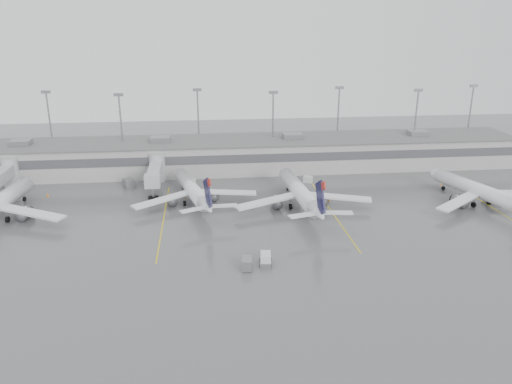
{
  "coord_description": "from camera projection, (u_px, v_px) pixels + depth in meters",
  "views": [
    {
      "loc": [
        -9.16,
        -71.62,
        38.11
      ],
      "look_at": [
        1.42,
        24.0,
        5.0
      ],
      "focal_mm": 35.0,
      "sensor_mm": 36.0,
      "label": 1
    }
  ],
  "objects": [
    {
      "name": "jet_mid_right",
      "position": [
        301.0,
        193.0,
        106.32
      ],
      "size": [
        29.91,
        33.61,
        10.87
      ],
      "rotation": [
        0.0,
        0.0,
        0.07
      ],
      "color": "white",
      "rests_on": "ground"
    },
    {
      "name": "cone_a",
      "position": [
        48.0,
        195.0,
        114.02
      ],
      "size": [
        0.5,
        0.5,
        0.8
      ],
      "primitive_type": "cone",
      "color": "orange",
      "rests_on": "ground"
    },
    {
      "name": "gse_uld_c",
      "position": [
        308.0,
        179.0,
        123.92
      ],
      "size": [
        2.56,
        2.21,
        1.53
      ],
      "primitive_type": "cube",
      "rotation": [
        0.0,
        0.0,
        -0.43
      ],
      "color": "silver",
      "rests_on": "ground"
    },
    {
      "name": "jet_mid_left",
      "position": [
        193.0,
        190.0,
        108.68
      ],
      "size": [
        26.8,
        30.41,
        10.01
      ],
      "rotation": [
        0.0,
        0.0,
        0.24
      ],
      "color": "white",
      "rests_on": "ground"
    },
    {
      "name": "light_masts",
      "position": [
        235.0,
        121.0,
        136.67
      ],
      "size": [
        142.4,
        8.0,
        20.6
      ],
      "color": "gray",
      "rests_on": "ground"
    },
    {
      "name": "ground",
      "position": [
        264.0,
        269.0,
        80.67
      ],
      "size": [
        260.0,
        260.0,
        0.0
      ],
      "primitive_type": "plane",
      "color": "#4F4F52",
      "rests_on": "ground"
    },
    {
      "name": "gse_uld_a",
      "position": [
        11.0,
        198.0,
        110.97
      ],
      "size": [
        2.72,
        2.22,
        1.66
      ],
      "primitive_type": "cube",
      "rotation": [
        0.0,
        0.0,
        -0.31
      ],
      "color": "silver",
      "rests_on": "ground"
    },
    {
      "name": "cone_d",
      "position": [
        441.0,
        184.0,
        121.75
      ],
      "size": [
        0.4,
        0.4,
        0.64
      ],
      "primitive_type": "cone",
      "color": "orange",
      "rests_on": "ground"
    },
    {
      "name": "terminal",
      "position": [
        237.0,
        154.0,
        133.8
      ],
      "size": [
        152.0,
        17.0,
        9.45
      ],
      "color": "#A0A09B",
      "rests_on": "ground"
    },
    {
      "name": "jet_bridge_right",
      "position": [
        156.0,
        171.0,
        120.24
      ],
      "size": [
        4.0,
        17.2,
        7.0
      ],
      "color": "#A7A9AC",
      "rests_on": "ground"
    },
    {
      "name": "stand_markings",
      "position": [
        249.0,
        215.0,
        103.22
      ],
      "size": [
        105.25,
        40.0,
        0.01
      ],
      "color": "yellow",
      "rests_on": "ground"
    },
    {
      "name": "jet_bridge_left",
      "position": [
        4.0,
        175.0,
        116.6
      ],
      "size": [
        4.0,
        17.2,
        7.0
      ],
      "color": "#A7A9AC",
      "rests_on": "ground"
    },
    {
      "name": "gse_loader",
      "position": [
        129.0,
        184.0,
        119.77
      ],
      "size": [
        3.33,
        3.98,
        2.13
      ],
      "primitive_type": "cube",
      "rotation": [
        0.0,
        0.0,
        0.42
      ],
      "color": "slate",
      "rests_on": "ground"
    },
    {
      "name": "baggage_tug",
      "position": [
        266.0,
        260.0,
        82.09
      ],
      "size": [
        2.33,
        3.3,
        1.99
      ],
      "rotation": [
        0.0,
        0.0,
        -0.12
      ],
      "color": "silver",
      "rests_on": "ground"
    },
    {
      "name": "cone_c",
      "position": [
        329.0,
        200.0,
        110.95
      ],
      "size": [
        0.44,
        0.44,
        0.71
      ],
      "primitive_type": "cone",
      "color": "orange",
      "rests_on": "ground"
    },
    {
      "name": "jet_far_right",
      "position": [
        481.0,
        191.0,
        107.82
      ],
      "size": [
        27.42,
        31.19,
        10.36
      ],
      "rotation": [
        0.0,
        0.0,
        0.29
      ],
      "color": "white",
      "rests_on": "ground"
    },
    {
      "name": "baggage_cart",
      "position": [
        247.0,
        263.0,
        80.58
      ],
      "size": [
        1.94,
        3.0,
        1.82
      ],
      "rotation": [
        0.0,
        0.0,
        -0.12
      ],
      "color": "slate",
      "rests_on": "ground"
    },
    {
      "name": "cone_b",
      "position": [
        185.0,
        198.0,
        112.12
      ],
      "size": [
        0.46,
        0.46,
        0.73
      ],
      "primitive_type": "cone",
      "color": "orange",
      "rests_on": "ground"
    },
    {
      "name": "gse_uld_b",
      "position": [
        190.0,
        183.0,
        120.87
      ],
      "size": [
        2.87,
        2.44,
        1.72
      ],
      "primitive_type": "cube",
      "rotation": [
        0.0,
        0.0,
        0.4
      ],
      "color": "silver",
      "rests_on": "ground"
    }
  ]
}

